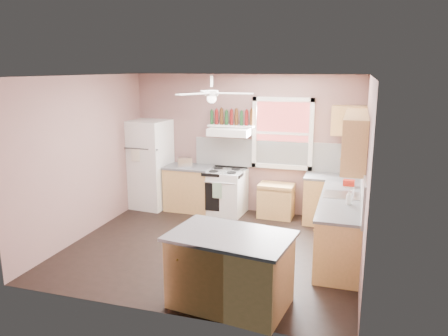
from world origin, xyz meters
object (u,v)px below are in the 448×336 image
(cart, at_px, (276,201))
(island, at_px, (230,271))
(refrigerator, at_px, (150,164))
(toaster, at_px, (185,162))
(stove, at_px, (225,192))

(cart, relative_size, island, 0.49)
(cart, bearing_deg, refrigerator, -176.16)
(toaster, bearing_deg, stove, -20.39)
(toaster, distance_m, stove, 0.99)
(stove, height_order, island, same)
(refrigerator, height_order, island, refrigerator)
(stove, xyz_separation_m, cart, (1.01, 0.05, -0.10))
(stove, xyz_separation_m, island, (1.06, -3.26, 0.00))
(stove, height_order, cart, stove)
(toaster, height_order, cart, toaster)
(refrigerator, distance_m, stove, 1.67)
(refrigerator, height_order, cart, refrigerator)
(toaster, height_order, island, toaster)
(stove, bearing_deg, toaster, -171.48)
(refrigerator, bearing_deg, cart, 7.55)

